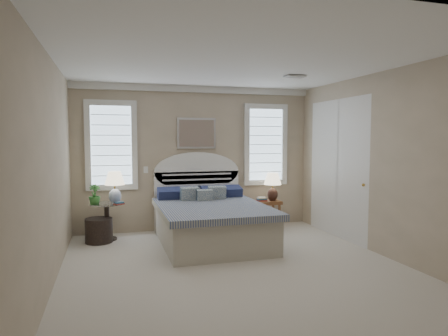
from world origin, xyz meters
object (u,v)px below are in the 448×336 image
(bed, at_px, (210,219))
(lamp_left, at_px, (115,184))
(floor_pot, at_px, (99,230))
(side_table_left, at_px, (107,217))
(lamp_right, at_px, (273,184))
(nightstand_right, at_px, (266,208))

(bed, relative_size, lamp_left, 4.19)
(floor_pot, bearing_deg, bed, -14.45)
(side_table_left, xyz_separation_m, lamp_right, (3.05, 0.05, 0.47))
(side_table_left, distance_m, nightstand_right, 2.95)
(side_table_left, relative_size, lamp_left, 1.16)
(bed, distance_m, lamp_left, 1.71)
(nightstand_right, bearing_deg, lamp_right, -27.34)
(lamp_right, bearing_deg, bed, -155.43)
(nightstand_right, bearing_deg, side_table_left, -178.06)
(lamp_right, bearing_deg, lamp_left, -178.20)
(bed, xyz_separation_m, lamp_right, (1.40, 0.64, 0.47))
(bed, distance_m, side_table_left, 1.75)
(bed, xyz_separation_m, nightstand_right, (1.30, 0.69, 0.00))
(side_table_left, bearing_deg, lamp_left, -17.28)
(nightstand_right, xyz_separation_m, floor_pot, (-3.08, -0.23, -0.18))
(lamp_right, bearing_deg, side_table_left, -179.10)
(nightstand_right, relative_size, lamp_right, 0.98)
(lamp_left, xyz_separation_m, lamp_right, (2.91, 0.09, -0.10))
(side_table_left, xyz_separation_m, floor_pot, (-0.13, -0.13, -0.18))
(bed, bearing_deg, lamp_left, 160.03)
(bed, distance_m, nightstand_right, 1.47)
(nightstand_right, distance_m, floor_pot, 3.09)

